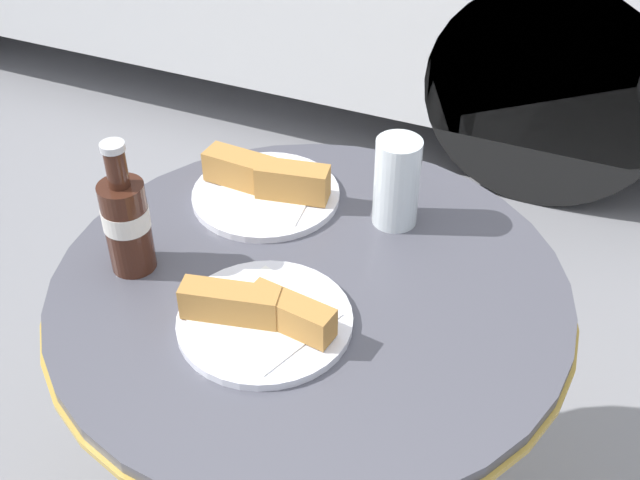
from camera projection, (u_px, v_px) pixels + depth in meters
name	position (u px, v px, depth m)	size (l,w,h in m)	color
bistro_table	(311.00, 365.00, 1.26)	(0.76, 0.76, 0.70)	gold
cola_bottle_left	(126.00, 221.00, 1.13)	(0.07, 0.07, 0.21)	#3D1E14
drinking_glass	(396.00, 186.00, 1.23)	(0.07, 0.07, 0.15)	silver
lunch_plate_near	(262.00, 316.00, 1.07)	(0.24, 0.24, 0.06)	white
lunch_plate_far	(266.00, 186.00, 1.31)	(0.24, 0.24, 0.07)	white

